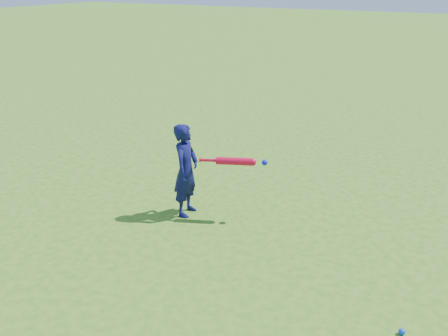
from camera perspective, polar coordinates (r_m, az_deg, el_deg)
name	(u,v)px	position (r m, az deg, el deg)	size (l,w,h in m)	color
ground	(248,212)	(6.79, 2.73, -5.09)	(80.00, 80.00, 0.00)	#396E1A
child	(186,170)	(6.53, -4.36, -0.26)	(0.45, 0.30, 1.25)	#0E1045
ground_ball_blue	(402,332)	(4.95, 19.65, -17.23)	(0.06, 0.06, 0.06)	#0B3BCB
bat_swing	(237,161)	(6.33, 1.55, 0.76)	(0.82, 0.39, 0.10)	red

